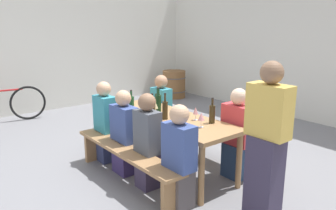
{
  "coord_description": "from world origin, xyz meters",
  "views": [
    {
      "loc": [
        3.3,
        -2.65,
        1.94
      ],
      "look_at": [
        0.0,
        0.0,
        0.9
      ],
      "focal_mm": 35.36,
      "sensor_mm": 36.0,
      "label": 1
    }
  ],
  "objects_px": {
    "tasting_table": "(168,122)",
    "wine_bottle_3": "(212,114)",
    "seated_guest_near_0": "(105,123)",
    "wine_barrel": "(174,84)",
    "seated_guest_near_3": "(179,159)",
    "bench_near": "(126,156)",
    "wine_glass_2": "(177,116)",
    "bench_far": "(203,134)",
    "wine_bottle_0": "(131,104)",
    "seated_guest_near_1": "(124,135)",
    "seated_guest_near_2": "(148,143)",
    "wine_bottle_4": "(159,103)",
    "seated_guest_far_0": "(161,111)",
    "standing_host": "(266,148)",
    "wine_glass_0": "(196,111)",
    "wine_glass_4": "(201,117)",
    "wine_bottle_2": "(165,110)",
    "wine_glass_1": "(130,102)",
    "wine_bottle_5": "(158,101)",
    "wine_glass_3": "(155,106)",
    "wine_bottle_1": "(152,108)",
    "seated_guest_far_1": "(237,136)"
  },
  "relations": [
    {
      "from": "wine_bottle_2",
      "to": "wine_barrel",
      "type": "distance_m",
      "value": 4.72
    },
    {
      "from": "seated_guest_near_1",
      "to": "standing_host",
      "type": "xyz_separation_m",
      "value": [
        1.83,
        0.47,
        0.26
      ]
    },
    {
      "from": "bench_near",
      "to": "seated_guest_near_1",
      "type": "distance_m",
      "value": 0.35
    },
    {
      "from": "wine_glass_0",
      "to": "seated_guest_near_3",
      "type": "xyz_separation_m",
      "value": [
        0.47,
        -0.67,
        -0.32
      ]
    },
    {
      "from": "wine_bottle_3",
      "to": "seated_guest_far_0",
      "type": "distance_m",
      "value": 1.48
    },
    {
      "from": "seated_guest_near_1",
      "to": "seated_guest_near_0",
      "type": "bearing_deg",
      "value": 90.0
    },
    {
      "from": "wine_bottle_1",
      "to": "seated_guest_near_3",
      "type": "relative_size",
      "value": 0.28
    },
    {
      "from": "seated_guest_near_0",
      "to": "bench_far",
      "type": "bearing_deg",
      "value": -33.09
    },
    {
      "from": "wine_glass_2",
      "to": "tasting_table",
      "type": "bearing_deg",
      "value": 156.86
    },
    {
      "from": "wine_bottle_5",
      "to": "wine_glass_0",
      "type": "distance_m",
      "value": 0.78
    },
    {
      "from": "wine_glass_3",
      "to": "wine_bottle_0",
      "type": "bearing_deg",
      "value": -154.8
    },
    {
      "from": "wine_bottle_2",
      "to": "seated_guest_near_1",
      "type": "distance_m",
      "value": 0.63
    },
    {
      "from": "standing_host",
      "to": "seated_guest_far_0",
      "type": "bearing_deg",
      "value": -13.59
    },
    {
      "from": "bench_near",
      "to": "wine_glass_3",
      "type": "distance_m",
      "value": 0.8
    },
    {
      "from": "wine_glass_1",
      "to": "seated_guest_near_1",
      "type": "xyz_separation_m",
      "value": [
        0.35,
        -0.32,
        -0.32
      ]
    },
    {
      "from": "bench_far",
      "to": "wine_glass_0",
      "type": "distance_m",
      "value": 0.82
    },
    {
      "from": "wine_bottle_5",
      "to": "seated_guest_near_3",
      "type": "distance_m",
      "value": 1.44
    },
    {
      "from": "wine_glass_0",
      "to": "seated_guest_near_1",
      "type": "relative_size",
      "value": 0.15
    },
    {
      "from": "seated_guest_near_0",
      "to": "wine_bottle_3",
      "type": "bearing_deg",
      "value": -61.39
    },
    {
      "from": "wine_glass_2",
      "to": "wine_glass_3",
      "type": "distance_m",
      "value": 0.53
    },
    {
      "from": "seated_guest_near_0",
      "to": "standing_host",
      "type": "xyz_separation_m",
      "value": [
        2.35,
        0.47,
        0.23
      ]
    },
    {
      "from": "wine_glass_0",
      "to": "wine_glass_4",
      "type": "distance_m",
      "value": 0.3
    },
    {
      "from": "wine_glass_4",
      "to": "seated_guest_far_0",
      "type": "xyz_separation_m",
      "value": [
        -1.46,
        0.53,
        -0.32
      ]
    },
    {
      "from": "wine_glass_0",
      "to": "seated_guest_far_1",
      "type": "xyz_separation_m",
      "value": [
        0.38,
        0.37,
        -0.31
      ]
    },
    {
      "from": "wine_glass_4",
      "to": "seated_guest_near_2",
      "type": "xyz_separation_m",
      "value": [
        -0.37,
        -0.52,
        -0.31
      ]
    },
    {
      "from": "seated_guest_near_3",
      "to": "bench_near",
      "type": "bearing_deg",
      "value": 100.17
    },
    {
      "from": "wine_bottle_1",
      "to": "seated_guest_far_1",
      "type": "bearing_deg",
      "value": 40.61
    },
    {
      "from": "tasting_table",
      "to": "seated_guest_near_1",
      "type": "relative_size",
      "value": 1.86
    },
    {
      "from": "seated_guest_near_1",
      "to": "seated_guest_far_0",
      "type": "bearing_deg",
      "value": 28.44
    },
    {
      "from": "wine_bottle_0",
      "to": "seated_guest_near_1",
      "type": "height_order",
      "value": "seated_guest_near_1"
    },
    {
      "from": "wine_bottle_0",
      "to": "wine_barrel",
      "type": "distance_m",
      "value": 4.39
    },
    {
      "from": "wine_bottle_3",
      "to": "seated_guest_near_2",
      "type": "height_order",
      "value": "seated_guest_near_2"
    },
    {
      "from": "tasting_table",
      "to": "seated_guest_near_1",
      "type": "height_order",
      "value": "seated_guest_near_1"
    },
    {
      "from": "wine_glass_3",
      "to": "seated_guest_far_0",
      "type": "xyz_separation_m",
      "value": [
        -0.67,
        0.61,
        -0.31
      ]
    },
    {
      "from": "seated_guest_near_2",
      "to": "seated_guest_near_3",
      "type": "distance_m",
      "value": 0.57
    },
    {
      "from": "wine_glass_4",
      "to": "seated_guest_near_2",
      "type": "height_order",
      "value": "seated_guest_near_2"
    },
    {
      "from": "wine_glass_0",
      "to": "wine_bottle_1",
      "type": "bearing_deg",
      "value": -143.34
    },
    {
      "from": "bench_near",
      "to": "seated_guest_near_0",
      "type": "height_order",
      "value": "seated_guest_near_0"
    },
    {
      "from": "wine_glass_3",
      "to": "wine_glass_4",
      "type": "height_order",
      "value": "wine_glass_4"
    },
    {
      "from": "wine_bottle_4",
      "to": "wine_glass_2",
      "type": "relative_size",
      "value": 2.12
    },
    {
      "from": "seated_guest_far_1",
      "to": "standing_host",
      "type": "distance_m",
      "value": 1.03
    },
    {
      "from": "wine_bottle_4",
      "to": "seated_guest_near_2",
      "type": "height_order",
      "value": "seated_guest_near_2"
    },
    {
      "from": "tasting_table",
      "to": "wine_bottle_3",
      "type": "relative_size",
      "value": 6.57
    },
    {
      "from": "wine_barrel",
      "to": "seated_guest_near_3",
      "type": "bearing_deg",
      "value": -39.21
    },
    {
      "from": "bench_near",
      "to": "wine_glass_2",
      "type": "bearing_deg",
      "value": 54.22
    },
    {
      "from": "wine_bottle_0",
      "to": "wine_glass_0",
      "type": "height_order",
      "value": "wine_bottle_0"
    },
    {
      "from": "wine_glass_2",
      "to": "seated_guest_far_1",
      "type": "bearing_deg",
      "value": 61.18
    },
    {
      "from": "wine_glass_2",
      "to": "bench_far",
      "type": "bearing_deg",
      "value": 114.04
    },
    {
      "from": "wine_glass_2",
      "to": "seated_guest_far_0",
      "type": "bearing_deg",
      "value": 150.39
    },
    {
      "from": "wine_bottle_2",
      "to": "seated_guest_near_3",
      "type": "height_order",
      "value": "seated_guest_near_3"
    }
  ]
}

